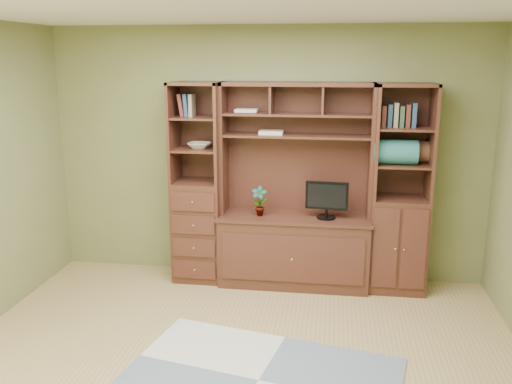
% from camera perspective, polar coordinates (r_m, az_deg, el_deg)
% --- Properties ---
extents(room, '(4.60, 4.10, 2.64)m').
position_cam_1_polar(room, '(3.69, -2.78, -1.45)').
color(room, tan).
rests_on(room, ground).
extents(center_hutch, '(1.54, 0.53, 2.05)m').
position_cam_1_polar(center_hutch, '(5.39, 4.13, 0.47)').
color(center_hutch, '#472419').
rests_on(center_hutch, ground).
extents(left_tower, '(0.50, 0.45, 2.05)m').
position_cam_1_polar(left_tower, '(5.59, -6.13, 0.91)').
color(left_tower, '#472419').
rests_on(left_tower, ground).
extents(right_tower, '(0.55, 0.45, 2.05)m').
position_cam_1_polar(right_tower, '(5.46, 14.95, 0.20)').
color(right_tower, '#472419').
rests_on(right_tower, ground).
extents(rug, '(2.20, 1.69, 0.01)m').
position_cam_1_polar(rug, '(4.15, 0.28, -19.26)').
color(rug, '#A2A8A8').
rests_on(rug, ground).
extents(monitor, '(0.43, 0.22, 0.51)m').
position_cam_1_polar(monitor, '(5.35, 7.48, -0.14)').
color(monitor, black).
rests_on(monitor, center_hutch).
extents(orchid, '(0.16, 0.11, 0.30)m').
position_cam_1_polar(orchid, '(5.43, 0.35, -0.96)').
color(orchid, '#B46C3D').
rests_on(orchid, center_hutch).
extents(magazines, '(0.23, 0.17, 0.04)m').
position_cam_1_polar(magazines, '(5.40, 1.62, 6.30)').
color(magazines, beige).
rests_on(magazines, center_hutch).
extents(bowl, '(0.24, 0.24, 0.06)m').
position_cam_1_polar(bowl, '(5.51, -5.97, 4.90)').
color(bowl, beige).
rests_on(bowl, left_tower).
extents(blanket_teal, '(0.41, 0.24, 0.24)m').
position_cam_1_polar(blanket_teal, '(5.32, 14.46, 4.10)').
color(blanket_teal, '#276864').
rests_on(blanket_teal, right_tower).
extents(blanket_red, '(0.38, 0.21, 0.21)m').
position_cam_1_polar(blanket_red, '(5.48, 16.13, 4.11)').
color(blanket_red, brown).
rests_on(blanket_red, right_tower).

